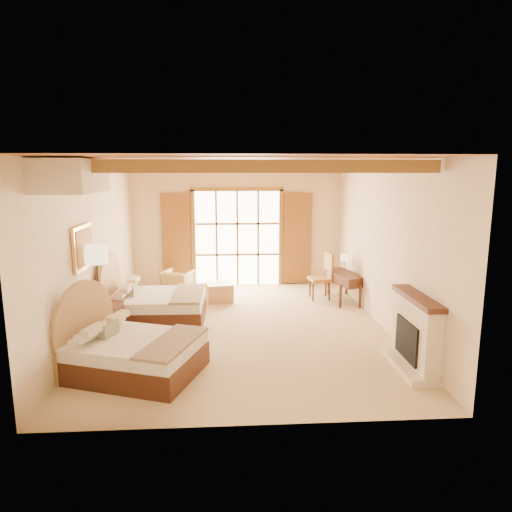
{
  "coord_description": "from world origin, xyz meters",
  "views": [
    {
      "loc": [
        -0.27,
        -8.52,
        3.02
      ],
      "look_at": [
        0.29,
        0.2,
        1.39
      ],
      "focal_mm": 32.0,
      "sensor_mm": 36.0,
      "label": 1
    }
  ],
  "objects": [
    {
      "name": "ottoman",
      "position": [
        -0.47,
        1.91,
        0.21
      ],
      "size": [
        0.68,
        0.68,
        0.43
      ],
      "primitive_type": "cube",
      "rotation": [
        0.0,
        0.0,
        0.17
      ],
      "color": "#A68652",
      "rests_on": "floor"
    },
    {
      "name": "floor_lamp",
      "position": [
        -2.5,
        -0.74,
        1.51
      ],
      "size": [
        0.38,
        0.38,
        1.78
      ],
      "color": "#372B1B",
      "rests_on": "floor"
    },
    {
      "name": "desk_chair",
      "position": [
        1.95,
        1.94,
        0.34
      ],
      "size": [
        0.56,
        0.55,
        1.11
      ],
      "rotation": [
        0.0,
        0.0,
        0.15
      ],
      "color": "#9C6534",
      "rests_on": "floor"
    },
    {
      "name": "desk",
      "position": [
        2.46,
        1.74,
        0.36
      ],
      "size": [
        0.88,
        1.35,
        0.67
      ],
      "rotation": [
        0.0,
        0.0,
        0.3
      ],
      "color": "#492817",
      "rests_on": "floor"
    },
    {
      "name": "ceiling",
      "position": [
        0.0,
        0.0,
        3.2
      ],
      "size": [
        7.0,
        7.0,
        0.0
      ],
      "primitive_type": "plane",
      "rotation": [
        3.14,
        0.0,
        0.0
      ],
      "color": "#B46934",
      "rests_on": "ground"
    },
    {
      "name": "ceiling_beams",
      "position": [
        0.0,
        0.0,
        3.08
      ],
      "size": [
        5.39,
        4.6,
        0.18
      ],
      "primitive_type": null,
      "color": "olive",
      "rests_on": "ceiling"
    },
    {
      "name": "desk_lamp",
      "position": [
        2.56,
        2.15,
        0.94
      ],
      "size": [
        0.18,
        0.18,
        0.36
      ],
      "color": "#372B1B",
      "rests_on": "desk"
    },
    {
      "name": "painting",
      "position": [
        -2.7,
        -0.75,
        1.75
      ],
      "size": [
        0.06,
        0.95,
        0.75
      ],
      "color": "#E1AE53",
      "rests_on": "wall_left"
    },
    {
      "name": "canopy_valance",
      "position": [
        -2.4,
        -2.0,
        2.95
      ],
      "size": [
        0.7,
        1.4,
        0.45
      ],
      "primitive_type": "cube",
      "color": "#F9F0C8",
      "rests_on": "ceiling"
    },
    {
      "name": "fireplace",
      "position": [
        2.6,
        -2.0,
        0.51
      ],
      "size": [
        0.46,
        1.4,
        1.16
      ],
      "color": "beige",
      "rests_on": "ground"
    },
    {
      "name": "wall_left",
      "position": [
        -2.75,
        0.0,
        1.6
      ],
      "size": [
        0.0,
        7.0,
        7.0
      ],
      "primitive_type": "plane",
      "rotation": [
        1.57,
        0.0,
        1.57
      ],
      "color": "beige",
      "rests_on": "ground"
    },
    {
      "name": "bed_near",
      "position": [
        -1.8,
        -1.96,
        0.37
      ],
      "size": [
        2.28,
        1.92,
        1.21
      ],
      "rotation": [
        0.0,
        0.0,
        -0.34
      ],
      "color": "#492817",
      "rests_on": "floor"
    },
    {
      "name": "nightstand",
      "position": [
        -2.49,
        -0.48,
        0.33
      ],
      "size": [
        0.6,
        0.6,
        0.66
      ],
      "primitive_type": "cube",
      "rotation": [
        0.0,
        0.0,
        -0.1
      ],
      "color": "#492817",
      "rests_on": "floor"
    },
    {
      "name": "wall_right",
      "position": [
        2.75,
        0.0,
        1.6
      ],
      "size": [
        0.0,
        7.0,
        7.0
      ],
      "primitive_type": "plane",
      "rotation": [
        1.57,
        0.0,
        -1.57
      ],
      "color": "beige",
      "rests_on": "ground"
    },
    {
      "name": "bed_far",
      "position": [
        -1.86,
        0.46,
        0.38
      ],
      "size": [
        1.95,
        1.51,
        1.27
      ],
      "rotation": [
        0.0,
        0.0,
        -0.02
      ],
      "color": "#492817",
      "rests_on": "floor"
    },
    {
      "name": "armchair",
      "position": [
        -1.5,
        2.46,
        0.32
      ],
      "size": [
        0.87,
        0.88,
        0.63
      ],
      "primitive_type": "imported",
      "rotation": [
        0.0,
        0.0,
        -3.48
      ],
      "color": "tan",
      "rests_on": "floor"
    },
    {
      "name": "french_doors",
      "position": [
        0.0,
        3.44,
        1.25
      ],
      "size": [
        3.95,
        0.08,
        2.6
      ],
      "color": "white",
      "rests_on": "ground"
    },
    {
      "name": "floor",
      "position": [
        0.0,
        0.0,
        0.0
      ],
      "size": [
        7.0,
        7.0,
        0.0
      ],
      "primitive_type": "plane",
      "color": "#CCB385",
      "rests_on": "ground"
    },
    {
      "name": "wall_back",
      "position": [
        0.0,
        3.5,
        1.6
      ],
      "size": [
        5.5,
        0.0,
        5.5
      ],
      "primitive_type": "plane",
      "rotation": [
        1.57,
        0.0,
        0.0
      ],
      "color": "beige",
      "rests_on": "ground"
    }
  ]
}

